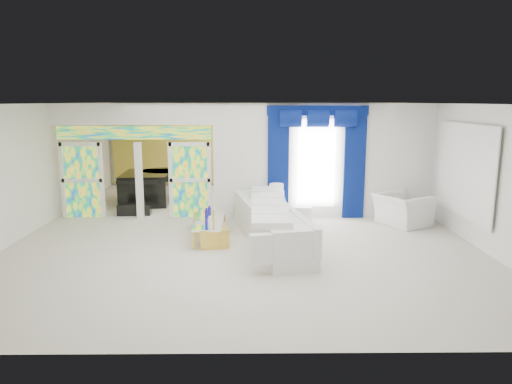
{
  "coord_description": "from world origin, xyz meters",
  "views": [
    {
      "loc": [
        0.2,
        -11.32,
        3.06
      ],
      "look_at": [
        0.3,
        -1.2,
        1.1
      ],
      "focal_mm": 33.07,
      "sensor_mm": 36.0,
      "label": 1
    }
  ],
  "objects_px": {
    "armchair": "(402,210)",
    "grand_piano": "(147,188)",
    "white_sofa": "(270,224)",
    "coffee_table": "(210,229)",
    "console_table": "(288,214)"
  },
  "relations": [
    {
      "from": "armchair",
      "to": "grand_piano",
      "type": "relative_size",
      "value": 0.66
    },
    {
      "from": "white_sofa",
      "to": "coffee_table",
      "type": "bearing_deg",
      "value": 156.04
    },
    {
      "from": "white_sofa",
      "to": "console_table",
      "type": "xyz_separation_m",
      "value": [
        0.53,
        1.74,
        -0.19
      ]
    },
    {
      "from": "white_sofa",
      "to": "coffee_table",
      "type": "distance_m",
      "value": 1.4
    },
    {
      "from": "console_table",
      "to": "armchair",
      "type": "height_order",
      "value": "armchair"
    },
    {
      "from": "white_sofa",
      "to": "armchair",
      "type": "xyz_separation_m",
      "value": [
        3.37,
        1.39,
        -0.0
      ]
    },
    {
      "from": "coffee_table",
      "to": "console_table",
      "type": "height_order",
      "value": "console_table"
    },
    {
      "from": "armchair",
      "to": "coffee_table",
      "type": "bearing_deg",
      "value": 75.79
    },
    {
      "from": "console_table",
      "to": "armchair",
      "type": "relative_size",
      "value": 1.02
    },
    {
      "from": "coffee_table",
      "to": "grand_piano",
      "type": "relative_size",
      "value": 1.01
    },
    {
      "from": "white_sofa",
      "to": "coffee_table",
      "type": "height_order",
      "value": "white_sofa"
    },
    {
      "from": "console_table",
      "to": "coffee_table",
      "type": "bearing_deg",
      "value": -142.5
    },
    {
      "from": "coffee_table",
      "to": "console_table",
      "type": "distance_m",
      "value": 2.37
    },
    {
      "from": "coffee_table",
      "to": "grand_piano",
      "type": "bearing_deg",
      "value": 120.52
    },
    {
      "from": "coffee_table",
      "to": "console_table",
      "type": "xyz_separation_m",
      "value": [
        1.88,
        1.44,
        0.0
      ]
    }
  ]
}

